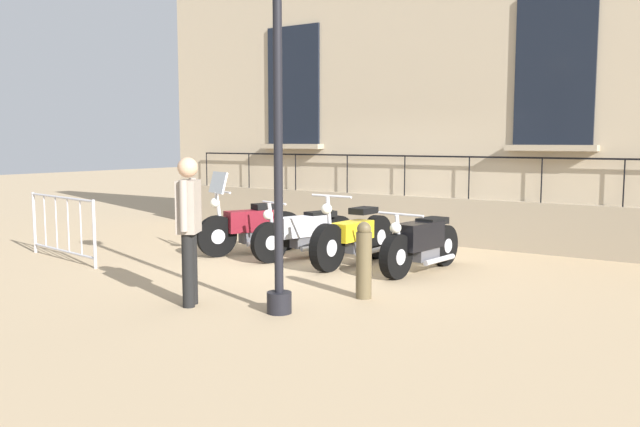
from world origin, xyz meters
The scene contains 10 objects.
ground_plane centered at (0.00, 0.00, 0.00)m, with size 60.00×60.00×0.00m, color tan.
building_facade centered at (-2.93, 0.00, 3.06)m, with size 0.82×12.28×6.37m.
motorcycle_maroon centered at (0.23, -1.53, 0.47)m, with size 1.84×0.99×1.42m.
motorcycle_silver centered at (0.03, -0.53, 0.42)m, with size 2.04×0.84×0.97m.
motorcycle_yellow centered at (0.11, 0.46, 0.43)m, with size 2.11×0.71×1.13m.
motorcycle_black centered at (0.05, 1.58, 0.43)m, with size 1.95×0.74×0.92m.
lamppost centered at (3.08, 1.28, 2.45)m, with size 0.37×0.37×3.92m.
crowd_barrier centered at (2.40, -3.66, 0.56)m, with size 0.39×2.12×1.05m.
bollard centered at (1.93, 1.71, 0.48)m, with size 0.20×0.20×0.95m.
pedestrian_standing centered at (3.39, 0.20, 0.99)m, with size 0.47×0.37×1.74m.
Camera 1 is at (8.88, 5.75, 1.93)m, focal length 37.30 mm.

